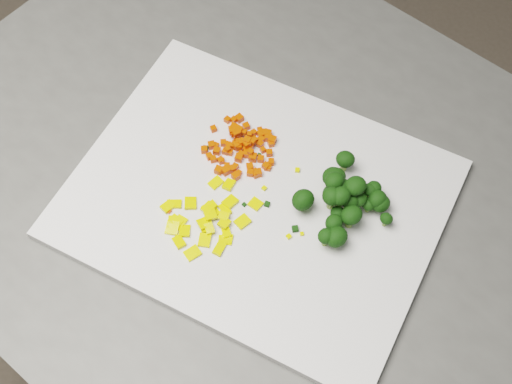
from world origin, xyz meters
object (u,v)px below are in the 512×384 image
Objects in this scene: counter_block at (279,329)px; carrot_pile at (241,142)px; pepper_pile at (212,213)px; cutting_board at (256,199)px; broccoli_pile at (346,197)px.

carrot_pile is at bearing 166.44° from counter_block.
cutting_board is at bearing 64.78° from pepper_pile.
broccoli_pile is (0.06, 0.03, 0.49)m from counter_block.
cutting_board is at bearing -37.96° from carrot_pile.
pepper_pile is (-0.02, -0.05, 0.01)m from cutting_board.
broccoli_pile is at bearing 2.42° from carrot_pile.
broccoli_pile is (0.09, 0.05, 0.03)m from cutting_board.
cutting_board is 3.88× the size of pepper_pile.
carrot_pile is at bearing -177.58° from broccoli_pile.
carrot_pile reaches higher than counter_block.
broccoli_pile is at bearing 41.03° from pepper_pile.
cutting_board is 0.06m from pepper_pile.
carrot_pile is 0.10m from pepper_pile.
counter_block is 0.49m from broccoli_pile.
counter_block is 0.46m from cutting_board.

